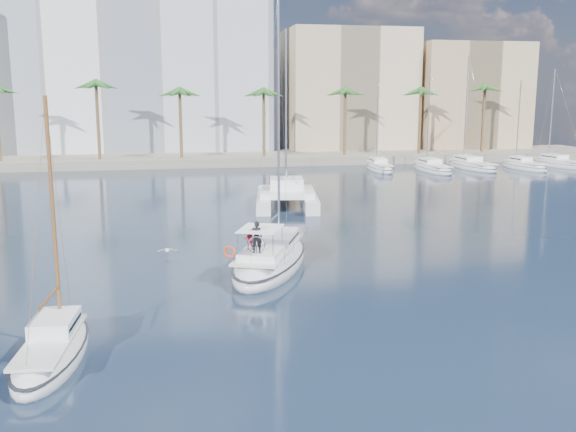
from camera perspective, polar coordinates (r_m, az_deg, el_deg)
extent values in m
plane|color=black|center=(35.11, 1.96, -5.51)|extent=(160.00, 160.00, 0.00)
cube|color=gray|center=(94.61, -6.24, 5.10)|extent=(120.00, 14.00, 1.20)
cube|color=white|center=(106.04, -13.58, 12.72)|extent=(42.00, 16.00, 28.00)
cube|color=#C2AE8B|center=(107.00, 5.28, 10.81)|extent=(20.00, 14.00, 20.00)
cube|color=tan|center=(112.35, 15.57, 9.95)|extent=(18.00, 12.00, 18.00)
cylinder|color=brown|center=(90.29, -6.09, 7.79)|extent=(0.44, 0.44, 10.50)
sphere|color=#295C22|center=(90.17, -6.16, 11.13)|extent=(3.60, 3.60, 3.60)
cylinder|color=brown|center=(99.08, 14.09, 7.79)|extent=(0.44, 0.44, 10.50)
sphere|color=#295C22|center=(98.98, 14.23, 10.83)|extent=(3.60, 3.60, 3.60)
ellipsoid|color=silver|center=(37.02, -1.55, -4.11)|extent=(7.30, 11.42, 2.27)
ellipsoid|color=black|center=(36.94, -1.56, -3.63)|extent=(7.37, 11.53, 0.18)
cube|color=silver|center=(36.61, -1.63, -2.89)|extent=(5.35, 8.51, 0.12)
cube|color=white|center=(37.72, -1.21, -1.92)|extent=(3.50, 4.18, 0.60)
cube|color=black|center=(37.72, -1.21, -1.89)|extent=(3.36, 3.80, 0.14)
cylinder|color=#B7BABF|center=(38.06, -0.84, 8.62)|extent=(0.15, 0.15, 14.31)
cylinder|color=#B7BABF|center=(36.57, -1.54, -0.40)|extent=(1.75, 4.13, 0.11)
cube|color=white|center=(34.57, -2.40, -3.31)|extent=(2.94, 3.30, 0.36)
cube|color=white|center=(34.16, -2.46, -1.12)|extent=(2.94, 3.30, 0.04)
torus|color=silver|center=(33.42, -2.83, -2.62)|extent=(0.91, 0.41, 0.96)
torus|color=red|center=(33.44, -5.23, -3.18)|extent=(0.66, 0.42, 0.64)
imported|color=black|center=(33.73, -2.82, -1.86)|extent=(0.64, 0.43, 1.70)
imported|color=maroon|center=(34.53, -3.48, -2.09)|extent=(0.61, 0.52, 1.11)
ellipsoid|color=silver|center=(26.05, -20.23, -11.52)|extent=(2.85, 7.32, 1.68)
ellipsoid|color=black|center=(25.96, -20.27, -11.03)|extent=(2.88, 7.39, 0.18)
cube|color=silver|center=(25.70, -20.40, -10.32)|extent=(2.05, 5.48, 0.12)
cube|color=white|center=(26.33, -20.01, -8.95)|extent=(1.71, 2.46, 0.60)
cube|color=black|center=(26.32, -20.01, -8.91)|extent=(1.71, 2.19, 0.14)
cylinder|color=brown|center=(26.07, -20.15, 0.23)|extent=(0.15, 0.15, 8.84)
cylinder|color=brown|center=(25.39, -20.52, -6.86)|extent=(0.36, 2.89, 0.11)
cube|color=silver|center=(57.55, -2.15, 1.47)|extent=(2.87, 10.59, 1.10)
cube|color=silver|center=(57.65, 1.89, 1.49)|extent=(2.87, 10.59, 1.10)
cube|color=white|center=(56.93, -0.12, 2.14)|extent=(5.53, 6.46, 0.50)
cube|color=white|center=(57.35, -0.13, 2.91)|extent=(3.36, 3.58, 1.00)
cube|color=black|center=(57.34, -0.13, 2.96)|extent=(3.32, 3.17, 0.18)
cylinder|color=#B7BABF|center=(58.41, -0.17, 9.48)|extent=(0.18, 0.18, 14.04)
ellipsoid|color=silver|center=(40.20, -10.68, -3.01)|extent=(0.25, 0.47, 0.22)
sphere|color=silver|center=(40.41, -10.68, -2.91)|extent=(0.12, 0.12, 0.12)
cube|color=gray|center=(40.20, -11.16, -2.98)|extent=(0.54, 0.20, 0.13)
cube|color=gray|center=(40.19, -10.20, -2.95)|extent=(0.54, 0.20, 0.13)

